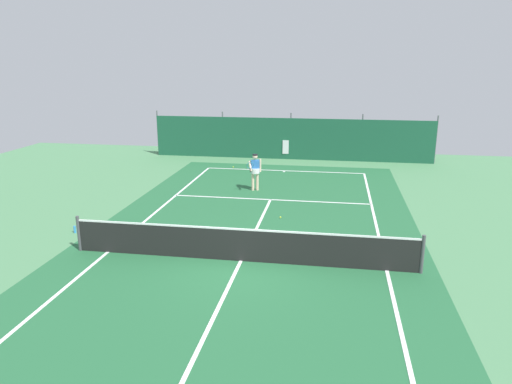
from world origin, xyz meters
name	(u,v)px	position (x,y,z in m)	size (l,w,h in m)	color
ground_plane	(241,261)	(0.00, 0.00, 0.00)	(36.00, 36.00, 0.00)	#4C8456
court_surface	(241,261)	(0.00, 0.00, 0.00)	(11.02, 26.60, 0.01)	#236038
tennis_net	(241,245)	(0.00, 0.00, 0.51)	(10.12, 0.10, 1.10)	black
back_fence	(291,147)	(0.00, 15.55, 0.67)	(16.30, 0.98, 2.70)	#195138
tennis_player	(255,169)	(-0.89, 7.80, 0.96)	(0.57, 0.82, 1.64)	beige
tennis_ball_near_player	(233,167)	(-2.82, 12.23, 0.03)	(0.07, 0.07, 0.07)	#CCDB33
tennis_ball_midcourt	(280,217)	(0.69, 4.08, 0.03)	(0.07, 0.07, 0.07)	#CCDB33
parked_car	(296,139)	(0.17, 17.18, 0.84)	(2.43, 4.40, 1.68)	silver
water_bottle	(75,229)	(-5.98, 1.40, 0.12)	(0.08, 0.08, 0.24)	#338CD8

